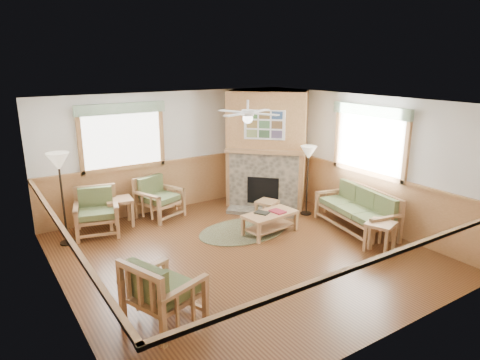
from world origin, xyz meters
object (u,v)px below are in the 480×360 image
floor_lamp_left (63,199)px  floor_lamp_right (307,181)px  armchair_back_left (97,212)px  armchair_back_right (159,198)px  coffee_table (270,223)px  end_table_chairs (120,212)px  sofa (356,210)px  end_table_sofa (380,237)px  footstool (267,209)px  armchair_left (164,290)px

floor_lamp_left → floor_lamp_right: floor_lamp_left is taller
armchair_back_left → armchair_back_right: 1.43m
coffee_table → end_table_chairs: bearing=132.8°
armchair_back_right → floor_lamp_left: (-2.04, -0.36, 0.43)m
end_table_chairs → armchair_back_left: bearing=-158.7°
armchair_back_right → end_table_chairs: (-0.90, 0.00, -0.16)m
armchair_back_left → armchair_back_right: armchair_back_left is taller
sofa → coffee_table: 1.78m
armchair_back_left → floor_lamp_right: 4.51m
sofa → floor_lamp_right: (-0.21, 1.25, 0.36)m
end_table_chairs → floor_lamp_right: bearing=-23.4°
end_table_chairs → end_table_sofa: 5.22m
coffee_table → footstool: bearing=50.7°
armchair_back_left → floor_lamp_right: floor_lamp_right is taller
floor_lamp_left → end_table_sofa: bearing=-36.2°
sofa → armchair_left: bearing=-69.1°
armchair_back_left → armchair_left: armchair_left is taller
coffee_table → armchair_back_left: bearing=141.1°
sofa → end_table_sofa: 1.02m
armchair_back_right → end_table_sofa: (2.67, -3.81, -0.18)m
coffee_table → floor_lamp_right: bearing=12.3°
end_table_chairs → coffee_table: bearing=-41.2°
armchair_left → end_table_sofa: 4.18m
sofa → floor_lamp_left: size_ratio=1.05×
sofa → coffee_table: bearing=-106.4°
armchair_left → end_table_sofa: armchair_left is taller
coffee_table → floor_lamp_right: (1.37, 0.45, 0.57)m
armchair_left → floor_lamp_right: bearing=-83.6°
sofa → floor_lamp_left: bearing=-105.8°
sofa → end_table_chairs: (-3.96, 2.88, -0.13)m
floor_lamp_left → end_table_chairs: bearing=17.7°
armchair_back_right → armchair_left: bearing=-133.3°
armchair_back_right → end_table_chairs: bearing=158.7°
floor_lamp_right → end_table_chairs: bearing=156.6°
end_table_sofa → end_table_chairs: bearing=133.1°
armchair_left → end_table_sofa: bearing=-110.6°
end_table_sofa → floor_lamp_left: floor_lamp_left is taller
armchair_back_right → floor_lamp_left: floor_lamp_left is taller
armchair_left → floor_lamp_right: 4.84m
floor_lamp_right → sofa: bearing=-80.5°
end_table_sofa → floor_lamp_left: bearing=143.8°
end_table_chairs → floor_lamp_right: size_ratio=0.38×
coffee_table → floor_lamp_left: bearing=148.0°
armchair_back_right → floor_lamp_right: (2.85, -1.62, 0.33)m
end_table_sofa → footstool: 2.63m
armchair_left → coffee_table: bearing=-80.5°
floor_lamp_left → armchair_left: bearing=-81.0°
floor_lamp_right → floor_lamp_left: bearing=165.6°
end_table_sofa → floor_lamp_right: (0.18, 2.19, 0.52)m
coffee_table → end_table_chairs: (-2.37, 2.08, 0.08)m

